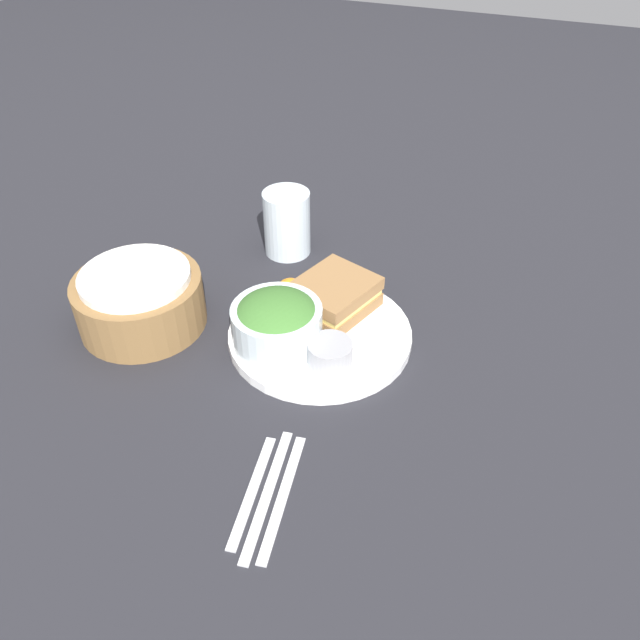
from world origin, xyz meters
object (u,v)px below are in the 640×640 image
object	(u,v)px
sandwich	(336,296)
dressing_cup	(330,353)
fork	(283,496)
drink_glass	(287,223)
knife	(267,493)
spoon	(252,490)
salad_bowl	(277,321)
bread_basket	(140,300)
plate	(320,335)

from	to	relation	value
sandwich	dressing_cup	distance (m)	0.12
fork	drink_glass	bearing A→B (deg)	-165.88
knife	spoon	size ratio (longest dim) A/B	1.17
spoon	sandwich	bearing A→B (deg)	174.63
salad_bowl	knife	size ratio (longest dim) A/B	0.70
sandwich	bread_basket	world-z (taller)	bread_basket
sandwich	bread_basket	xyz separation A→B (m)	(-0.12, 0.27, 0.00)
bread_basket	drink_glass	bearing A→B (deg)	-24.52
salad_bowl	drink_glass	world-z (taller)	drink_glass
salad_bowl	drink_glass	distance (m)	0.26
sandwich	spoon	world-z (taller)	sandwich
bread_basket	fork	xyz separation A→B (m)	(-0.20, -0.32, -0.04)
plate	knife	world-z (taller)	plate
plate	sandwich	bearing A→B (deg)	-4.04
drink_glass	sandwich	bearing A→B (deg)	-134.47
knife	spoon	bearing A→B (deg)	-90.00
plate	bread_basket	size ratio (longest dim) A/B	1.43
plate	bread_basket	distance (m)	0.27
salad_bowl	bread_basket	world-z (taller)	same
bread_basket	fork	size ratio (longest dim) A/B	1.09
dressing_cup	drink_glass	world-z (taller)	drink_glass
sandwich	knife	xyz separation A→B (m)	(-0.33, -0.04, -0.04)
drink_glass	bread_basket	size ratio (longest dim) A/B	0.60
plate	salad_bowl	xyz separation A→B (m)	(-0.04, 0.05, 0.05)
drink_glass	bread_basket	bearing A→B (deg)	155.48
dressing_cup	fork	world-z (taller)	dressing_cup
spoon	salad_bowl	bearing A→B (deg)	-171.58
dressing_cup	drink_glass	xyz separation A→B (m)	(0.26, 0.18, 0.02)
knife	dressing_cup	bearing A→B (deg)	172.46
plate	sandwich	size ratio (longest dim) A/B	1.89
fork	spoon	world-z (taller)	same
knife	bread_basket	bearing A→B (deg)	-133.55
fork	dressing_cup	bearing A→B (deg)	177.27
dressing_cup	bread_basket	distance (m)	0.30
bread_basket	knife	world-z (taller)	bread_basket
dressing_cup	spoon	size ratio (longest dim) A/B	0.40
sandwich	knife	distance (m)	0.33
plate	fork	size ratio (longest dim) A/B	1.55
plate	drink_glass	world-z (taller)	drink_glass
dressing_cup	bread_basket	world-z (taller)	bread_basket
sandwich	drink_glass	size ratio (longest dim) A/B	1.25
plate	drink_glass	size ratio (longest dim) A/B	2.38
bread_basket	spoon	world-z (taller)	bread_basket
dressing_cup	spoon	xyz separation A→B (m)	(-0.22, 0.01, -0.03)
salad_bowl	knife	world-z (taller)	salad_bowl
plate	salad_bowl	bearing A→B (deg)	133.54
plate	dressing_cup	bearing A→B (deg)	-146.77
sandwich	salad_bowl	xyz separation A→B (m)	(-0.10, 0.05, 0.01)
plate	knife	distance (m)	0.28
sandwich	knife	size ratio (longest dim) A/B	0.78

